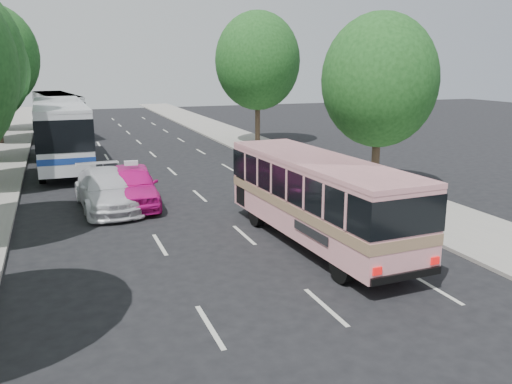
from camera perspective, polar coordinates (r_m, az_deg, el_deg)
name	(u,v)px	position (r m, az deg, el deg)	size (l,w,h in m)	color
ground	(258,282)	(14.78, 0.18, -9.46)	(120.00, 120.00, 0.00)	black
sidewalk_right	(272,152)	(35.80, 1.67, 4.27)	(4.00, 90.00, 0.12)	#9E998E
tree_left_f	(0,60)	(50.84, -25.36, 12.45)	(5.88, 5.88, 9.16)	#38281E
tree_right_near	(382,76)	(24.75, 13.13, 11.82)	(5.10, 5.10, 7.95)	#38281E
tree_right_far	(259,58)	(39.23, 0.31, 13.97)	(6.00, 6.00, 9.35)	#38281E
pink_bus	(318,192)	(17.32, 6.51, 0.05)	(2.77, 9.03, 2.84)	pink
pink_taxi	(132,185)	(22.83, -12.90, 0.68)	(2.00, 4.97, 1.69)	#E61493
white_pickup	(107,190)	(22.64, -15.41, 0.25)	(2.18, 5.35, 1.55)	silver
tour_coach_front	(61,128)	(32.40, -19.89, 6.32)	(2.82, 12.18, 3.63)	silver
tour_coach_rear	(57,110)	(47.20, -20.19, 8.06)	(3.90, 11.37, 3.33)	silver
taxi_roof_sign	(131,163)	(22.65, -13.02, 2.99)	(0.55, 0.18, 0.18)	silver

